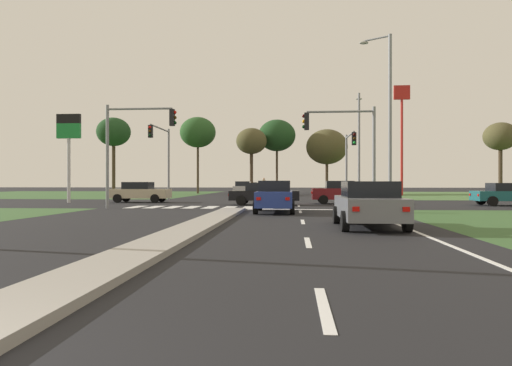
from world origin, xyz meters
TOP-DOWN VIEW (x-y plane):
  - ground_plane at (0.00, 30.00)m, footprint 200.00×200.00m
  - grass_verge_far_left at (-25.50, 54.50)m, footprint 35.00×35.00m
  - grass_verge_far_right at (25.50, 54.50)m, footprint 35.00×35.00m
  - median_island_near at (0.00, 11.00)m, footprint 1.20×22.00m
  - median_island_far at (0.00, 55.00)m, footprint 1.20×36.00m
  - lane_dash_near at (3.50, 3.03)m, footprint 0.14×2.00m
  - lane_dash_second at (3.50, 9.03)m, footprint 0.14×2.00m
  - lane_dash_third at (3.50, 15.03)m, footprint 0.14×2.00m
  - lane_dash_fourth at (3.50, 21.03)m, footprint 0.14×2.00m
  - lane_dash_fifth at (3.50, 27.03)m, footprint 0.14×2.00m
  - edge_line_right at (6.85, 12.00)m, footprint 0.14×24.00m
  - stop_bar_near at (3.80, 23.00)m, footprint 6.40×0.50m
  - crosswalk_bar_near at (-6.40, 24.80)m, footprint 0.70×2.80m
  - crosswalk_bar_second at (-5.25, 24.80)m, footprint 0.70×2.80m
  - crosswalk_bar_third at (-4.10, 24.80)m, footprint 0.70×2.80m
  - crosswalk_bar_fourth at (-2.95, 24.80)m, footprint 0.70×2.80m
  - crosswalk_bar_fifth at (-1.80, 24.80)m, footprint 0.70×2.80m
  - crosswalk_bar_sixth at (-0.65, 24.80)m, footprint 0.70×2.80m
  - crosswalk_bar_seventh at (0.50, 24.80)m, footprint 0.70×2.80m
  - crosswalk_bar_eighth at (1.65, 24.80)m, footprint 0.70×2.80m
  - car_silver_near at (-2.43, 48.62)m, footprint 2.01×4.16m
  - car_red_second at (-2.33, 57.86)m, footprint 1.97×4.59m
  - car_black_third at (1.22, 27.92)m, footprint 4.62×1.97m
  - car_grey_fourth at (5.64, 13.02)m, footprint 2.08×4.38m
  - car_teal_fifth at (16.93, 28.35)m, footprint 4.27×2.04m
  - car_beige_sixth at (-8.36, 31.27)m, footprint 4.43×1.99m
  - car_maroon_seventh at (6.48, 30.01)m, footprint 4.14×2.02m
  - car_blue_eighth at (2.23, 20.50)m, footprint 1.94×4.63m
  - traffic_signal_far_right at (7.60, 34.69)m, footprint 0.32×5.18m
  - traffic_signal_near_left at (-6.17, 23.40)m, footprint 4.18×0.32m
  - traffic_signal_near_right at (6.18, 23.40)m, footprint 4.06×0.32m
  - traffic_signal_far_left at (-7.60, 34.70)m, footprint 0.32×5.43m
  - street_lamp_second at (8.72, 25.28)m, footprint 1.77×1.16m
  - street_lamp_third at (8.87, 38.21)m, footprint 0.62×1.95m
  - pedestrian_at_median at (0.26, 42.82)m, footprint 0.34×0.34m
  - fastfood_pole_sign at (15.53, 51.29)m, footprint 1.80×0.40m
  - fuel_price_totem at (-13.43, 30.37)m, footprint 1.80×0.24m
  - treeline_near at (-19.38, 53.83)m, footprint 4.21×4.21m
  - treeline_second at (-9.65, 58.70)m, footprint 4.81×4.81m
  - treeline_third at (-2.11, 55.48)m, footprint 3.87×3.87m
  - treeline_fourth at (1.01, 58.39)m, footprint 4.91×4.91m
  - treeline_fifth at (7.63, 59.40)m, footprint 5.50×5.50m
  - treeline_sixth at (27.84, 54.67)m, footprint 3.90×3.90m

SIDE VIEW (x-z plane):
  - ground_plane at x=0.00m, z-range 0.00..0.00m
  - grass_verge_far_left at x=-25.50m, z-range 0.00..0.01m
  - grass_verge_far_right at x=25.50m, z-range 0.00..0.01m
  - lane_dash_near at x=3.50m, z-range 0.00..0.01m
  - lane_dash_second at x=3.50m, z-range 0.00..0.01m
  - lane_dash_third at x=3.50m, z-range 0.00..0.01m
  - lane_dash_fourth at x=3.50m, z-range 0.00..0.01m
  - lane_dash_fifth at x=3.50m, z-range 0.00..0.01m
  - edge_line_right at x=6.85m, z-range 0.00..0.01m
  - stop_bar_near at x=3.80m, z-range 0.00..0.01m
  - crosswalk_bar_near at x=-6.40m, z-range 0.00..0.01m
  - crosswalk_bar_second at x=-5.25m, z-range 0.00..0.01m
  - crosswalk_bar_third at x=-4.10m, z-range 0.00..0.01m
  - crosswalk_bar_fourth at x=-2.95m, z-range 0.00..0.01m
  - crosswalk_bar_fifth at x=-1.80m, z-range 0.00..0.01m
  - crosswalk_bar_sixth at x=-0.65m, z-range 0.00..0.01m
  - crosswalk_bar_seventh at x=0.50m, z-range 0.00..0.01m
  - crosswalk_bar_eighth at x=1.65m, z-range 0.00..0.01m
  - median_island_near at x=0.00m, z-range 0.00..0.14m
  - median_island_far at x=0.00m, z-range 0.00..0.14m
  - car_teal_fifth at x=16.93m, z-range 0.02..1.48m
  - car_black_third at x=1.22m, z-range 0.02..1.49m
  - car_red_second at x=-2.33m, z-range 0.02..1.52m
  - car_beige_sixth at x=-8.36m, z-range 0.02..1.54m
  - car_grey_fourth at x=5.64m, z-range 0.02..1.55m
  - car_blue_eighth at x=2.23m, z-range 0.02..1.60m
  - car_maroon_seventh at x=6.48m, z-range 0.01..1.62m
  - car_silver_near at x=-2.43m, z-range 0.01..1.62m
  - pedestrian_at_median at x=0.26m, z-range 0.34..2.16m
  - traffic_signal_far_right at x=7.60m, z-range 1.07..6.56m
  - traffic_signal_near_right at x=6.18m, z-range 1.03..6.72m
  - traffic_signal_near_left at x=-6.17m, z-range 1.08..7.07m
  - traffic_signal_far_left at x=-7.60m, z-range 1.18..7.31m
  - fuel_price_totem at x=-13.43m, z-range 1.53..8.09m
  - street_lamp_third at x=8.87m, z-range 0.52..9.78m
  - street_lamp_second at x=8.72m, z-range 0.52..10.77m
  - treeline_fifth at x=7.63m, z-range 1.93..10.50m
  - treeline_third at x=-2.11m, z-range 2.46..10.83m
  - treeline_sixth at x=27.84m, z-range 2.58..11.24m
  - treeline_fourth at x=1.01m, z-range 2.78..12.57m
  - treeline_near at x=-19.38m, z-range 2.95..12.60m
  - treeline_second at x=-9.65m, z-range 3.07..13.36m
  - fastfood_pole_sign at x=15.53m, z-range 2.81..15.38m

